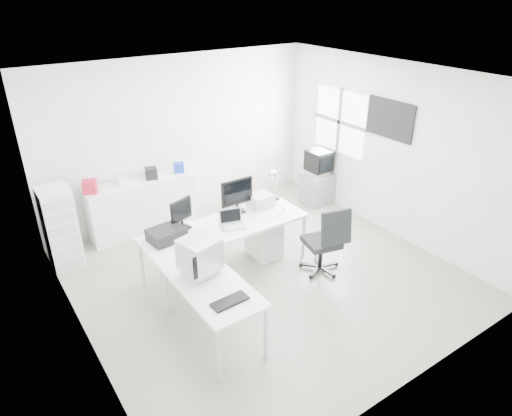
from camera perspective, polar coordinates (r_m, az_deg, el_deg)
floor at (r=6.72m, az=0.97°, el=-8.29°), size 5.00×5.00×0.01m
ceiling at (r=5.61m, az=1.20°, el=15.89°), size 5.00×5.00×0.01m
back_wall at (r=8.07m, az=-9.37°, el=8.59°), size 5.00×0.02×2.80m
left_wall at (r=5.16m, az=-22.28°, el=-3.84°), size 0.02×5.00×2.80m
right_wall at (r=7.66m, az=16.63°, el=6.85°), size 0.02×5.00×2.80m
window at (r=8.35m, az=10.41°, el=10.56°), size 0.02×1.20×1.10m
wall_picture at (r=7.55m, az=16.40°, el=10.61°), size 0.04×0.90×0.60m
main_desk at (r=6.62m, az=-3.70°, el=-5.03°), size 2.40×0.80×0.75m
side_desk at (r=5.50m, az=-5.42°, el=-12.61°), size 0.70×1.40×0.75m
drawer_pedestal at (r=7.02m, az=1.01°, el=-3.70°), size 0.40×0.50×0.60m
inkjet_printer at (r=6.15m, az=-11.12°, el=-3.26°), size 0.49×0.40×0.16m
lcd_monitor_small at (r=6.31m, az=-9.32°, el=-0.81°), size 0.41×0.31×0.45m
lcd_monitor_large at (r=6.67m, az=-2.39°, el=1.50°), size 0.51×0.21×0.53m
laptop at (r=6.33m, az=-2.97°, el=-1.54°), size 0.41×0.42×0.22m
white_keyboard at (r=6.64m, az=1.69°, el=-1.12°), size 0.41×0.18×0.02m
white_mouse at (r=6.82m, az=3.48°, el=-0.15°), size 0.06×0.06×0.06m
laser_printer at (r=6.92m, az=0.57°, el=0.93°), size 0.35×0.30×0.20m
desk_lamp at (r=7.10m, az=2.53°, el=2.96°), size 0.18×0.18×0.50m
crt_monitor at (r=5.34m, az=-7.01°, el=-6.28°), size 0.44×0.44×0.42m
black_keyboard at (r=4.98m, az=-3.30°, el=-11.57°), size 0.42×0.18×0.03m
office_chair at (r=6.61m, az=8.22°, el=-3.85°), size 0.73×0.73×1.05m
tv_cabinet at (r=8.75m, az=7.64°, el=2.42°), size 0.55×0.45×0.60m
crt_tv at (r=8.55m, az=7.85°, el=5.62°), size 0.50×0.48×0.45m
sideboard at (r=7.88m, az=-13.92°, el=0.25°), size 1.81×0.45×0.90m
clutter_box_a at (r=7.45m, az=-20.07°, el=2.53°), size 0.26×0.25×0.20m
clutter_box_b at (r=7.58m, az=-16.43°, el=3.20°), size 0.14×0.12×0.13m
clutter_box_c at (r=7.72m, az=-12.98°, el=4.26°), size 0.23×0.22×0.19m
clutter_box_d at (r=7.90m, az=-9.63°, el=5.01°), size 0.21×0.20×0.17m
clutter_bottle at (r=7.43m, az=-22.36°, el=2.12°), size 0.07×0.07×0.22m
filing_cabinet at (r=7.25m, az=-23.27°, el=-2.25°), size 0.43×0.51×1.22m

